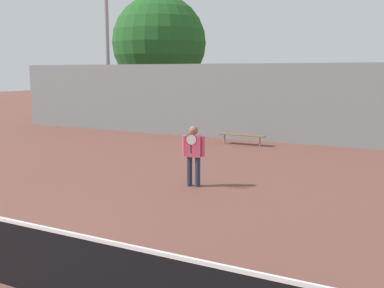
{
  "coord_description": "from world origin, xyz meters",
  "views": [
    {
      "loc": [
        6.67,
        -4.15,
        3.04
      ],
      "look_at": [
        0.67,
        7.43,
        0.92
      ],
      "focal_mm": 42.0,
      "sensor_mm": 36.0,
      "label": 1
    }
  ],
  "objects_px": {
    "tennis_player": "(194,152)",
    "tree_green_tall": "(159,43)",
    "bench_courtside_near": "(242,135)",
    "light_pole_far_right": "(106,11)"
  },
  "relations": [
    {
      "from": "light_pole_far_right",
      "to": "tree_green_tall",
      "type": "xyz_separation_m",
      "value": [
        -0.14,
        5.52,
        -1.36
      ]
    },
    {
      "from": "tennis_player",
      "to": "light_pole_far_right",
      "type": "distance_m",
      "value": 14.55
    },
    {
      "from": "bench_courtside_near",
      "to": "tree_green_tall",
      "type": "xyz_separation_m",
      "value": [
        -8.74,
        7.75,
        4.44
      ]
    },
    {
      "from": "tennis_player",
      "to": "bench_courtside_near",
      "type": "relative_size",
      "value": 0.82
    },
    {
      "from": "bench_courtside_near",
      "to": "tree_green_tall",
      "type": "distance_m",
      "value": 12.49
    },
    {
      "from": "tennis_player",
      "to": "tree_green_tall",
      "type": "xyz_separation_m",
      "value": [
        -10.08,
        14.77,
        3.9
      ]
    },
    {
      "from": "bench_courtside_near",
      "to": "light_pole_far_right",
      "type": "height_order",
      "value": "light_pole_far_right"
    },
    {
      "from": "bench_courtside_near",
      "to": "tree_green_tall",
      "type": "relative_size",
      "value": 0.25
    },
    {
      "from": "tree_green_tall",
      "to": "bench_courtside_near",
      "type": "bearing_deg",
      "value": -41.56
    },
    {
      "from": "light_pole_far_right",
      "to": "tennis_player",
      "type": "bearing_deg",
      "value": -42.96
    }
  ]
}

